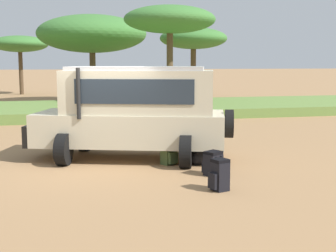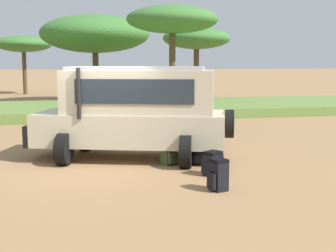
% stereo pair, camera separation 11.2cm
% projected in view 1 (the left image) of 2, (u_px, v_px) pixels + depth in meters
% --- Properties ---
extents(ground_plane, '(320.00, 320.00, 0.00)m').
position_uv_depth(ground_plane, '(100.00, 166.00, 11.61)').
color(ground_plane, '#9E754C').
extents(grass_bank, '(120.00, 7.00, 0.44)m').
position_uv_depth(grass_bank, '(78.00, 110.00, 23.01)').
color(grass_bank, olive).
rests_on(grass_bank, ground_plane).
extents(safari_vehicle, '(5.44, 3.66, 2.44)m').
position_uv_depth(safari_vehicle, '(134.00, 110.00, 12.28)').
color(safari_vehicle, beige).
rests_on(safari_vehicle, ground_plane).
extents(backpack_beside_front_wheel, '(0.47, 0.48, 0.56)m').
position_uv_depth(backpack_beside_front_wheel, '(213.00, 163.00, 10.60)').
color(backpack_beside_front_wheel, black).
rests_on(backpack_beside_front_wheel, ground_plane).
extents(backpack_cluster_center, '(0.44, 0.44, 0.57)m').
position_uv_depth(backpack_cluster_center, '(169.00, 154.00, 11.72)').
color(backpack_cluster_center, '#42562D').
rests_on(backpack_cluster_center, ground_plane).
extents(backpack_near_rear_wheel, '(0.43, 0.37, 0.64)m').
position_uv_depth(backpack_near_rear_wheel, '(220.00, 175.00, 9.32)').
color(backpack_near_rear_wheel, black).
rests_on(backpack_near_rear_wheel, ground_plane).
extents(duffel_bag_low_black_case, '(0.93, 0.47, 0.47)m').
position_uv_depth(duffel_bag_low_black_case, '(207.00, 157.00, 11.79)').
color(duffel_bag_low_black_case, black).
rests_on(duffel_bag_low_black_case, ground_plane).
extents(acacia_tree_centre_back, '(4.45, 4.09, 4.63)m').
position_uv_depth(acacia_tree_centre_back, '(20.00, 44.00, 36.81)').
color(acacia_tree_centre_back, brown).
rests_on(acacia_tree_centre_back, ground_plane).
extents(acacia_tree_right_mid, '(6.78, 6.68, 5.47)m').
position_uv_depth(acacia_tree_right_mid, '(92.00, 34.00, 29.05)').
color(acacia_tree_right_mid, brown).
rests_on(acacia_tree_right_mid, ground_plane).
extents(acacia_tree_far_right, '(4.73, 4.26, 5.43)m').
position_uv_depth(acacia_tree_far_right, '(170.00, 20.00, 23.88)').
color(acacia_tree_far_right, brown).
rests_on(acacia_tree_far_right, ground_plane).
extents(acacia_tree_distant_right, '(4.72, 4.37, 4.94)m').
position_uv_depth(acacia_tree_distant_right, '(193.00, 39.00, 32.50)').
color(acacia_tree_distant_right, brown).
rests_on(acacia_tree_distant_right, ground_plane).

